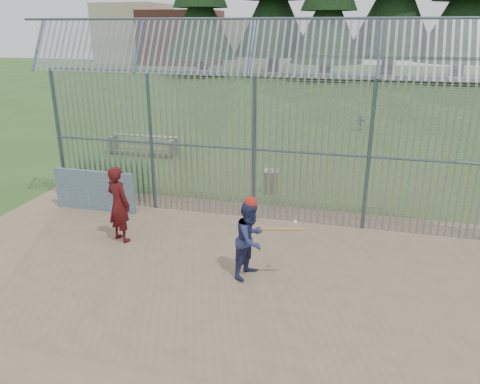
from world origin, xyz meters
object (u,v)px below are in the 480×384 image
(onlooker, at_px, (119,204))
(trash_can, at_px, (270,181))
(dugout_wall, at_px, (95,191))
(batter, at_px, (250,239))
(bleacher, at_px, (142,145))

(onlooker, bearing_deg, trash_can, -100.07)
(dugout_wall, bearing_deg, onlooker, -44.46)
(batter, height_order, bleacher, batter)
(onlooker, bearing_deg, dugout_wall, -21.38)
(dugout_wall, xyz_separation_m, batter, (5.26, -2.57, 0.25))
(dugout_wall, xyz_separation_m, trash_can, (4.64, 2.84, -0.24))
(dugout_wall, bearing_deg, trash_can, 31.48)
(dugout_wall, distance_m, trash_can, 5.45)
(dugout_wall, xyz_separation_m, bleacher, (-1.48, 6.17, -0.21))
(dugout_wall, relative_size, onlooker, 1.29)
(batter, height_order, onlooker, onlooker)
(trash_can, height_order, bleacher, trash_can)
(batter, distance_m, trash_can, 5.47)
(trash_can, bearing_deg, bleacher, 151.42)
(dugout_wall, relative_size, batter, 1.47)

